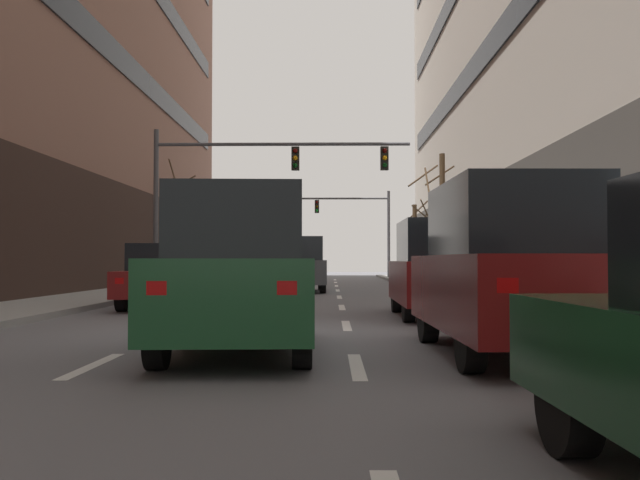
{
  "coord_description": "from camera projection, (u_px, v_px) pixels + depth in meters",
  "views": [
    {
      "loc": [
        1.24,
        -11.11,
        1.24
      ],
      "look_at": [
        0.73,
        24.34,
        2.26
      ],
      "focal_mm": 38.93,
      "sensor_mm": 36.0,
      "label": 1
    }
  ],
  "objects": [
    {
      "name": "car_driving_0",
      "position": [
        301.0,
        265.0,
        27.07
      ],
      "size": [
        2.01,
        4.47,
        2.13
      ],
      "color": "black",
      "rests_on": "ground"
    },
    {
      "name": "car_driving_3",
      "position": [
        166.0,
        276.0,
        17.97
      ],
      "size": [
        2.01,
        4.47,
        1.65
      ],
      "color": "black",
      "rests_on": "ground"
    },
    {
      "name": "lane_stripe_l1_s10",
      "position": [
        285.0,
        280.0,
        43.1
      ],
      "size": [
        0.16,
        2.0,
        0.01
      ],
      "primitive_type": "cube",
      "color": "silver",
      "rests_on": "ground"
    },
    {
      "name": "lane_stripe_l2_s9",
      "position": [
        336.0,
        282.0,
        38.05
      ],
      "size": [
        0.16,
        2.0,
        0.01
      ],
      "primitive_type": "cube",
      "color": "silver",
      "rests_on": "ground"
    },
    {
      "name": "lane_stripe_l2_s8",
      "position": [
        336.0,
        286.0,
        33.06
      ],
      "size": [
        0.16,
        2.0,
        0.01
      ],
      "primitive_type": "cube",
      "color": "silver",
      "rests_on": "ground"
    },
    {
      "name": "car_parked_1",
      "position": [
        510.0,
        269.0,
        9.03
      ],
      "size": [
        2.04,
        4.7,
        2.26
      ],
      "color": "black",
      "rests_on": "ground"
    },
    {
      "name": "lane_stripe_l2_s10",
      "position": [
        335.0,
        280.0,
        43.05
      ],
      "size": [
        0.16,
        2.0,
        0.01
      ],
      "primitive_type": "cube",
      "color": "silver",
      "rests_on": "ground"
    },
    {
      "name": "street_tree_2",
      "position": [
        416.0,
        239.0,
        37.23
      ],
      "size": [
        1.22,
        1.73,
        4.32
      ],
      "color": "#4C3823",
      "rests_on": "sidewalk_right"
    },
    {
      "name": "lane_stripe_l1_s7",
      "position": [
        261.0,
        290.0,
        28.1
      ],
      "size": [
        0.16,
        2.0,
        0.01
      ],
      "primitive_type": "cube",
      "color": "silver",
      "rests_on": "ground"
    },
    {
      "name": "lane_stripe_l2_s6",
      "position": [
        339.0,
        297.0,
        23.06
      ],
      "size": [
        0.16,
        2.0,
        0.01
      ],
      "primitive_type": "cube",
      "color": "silver",
      "rests_on": "ground"
    },
    {
      "name": "lane_stripe_l1_s6",
      "position": [
        247.0,
        297.0,
        23.11
      ],
      "size": [
        0.16,
        2.0,
        0.01
      ],
      "primitive_type": "cube",
      "color": "silver",
      "rests_on": "ground"
    },
    {
      "name": "car_parked_2",
      "position": [
        438.0,
        269.0,
        15.08
      ],
      "size": [
        1.84,
        4.34,
        2.1
      ],
      "color": "black",
      "rests_on": "ground"
    },
    {
      "name": "lane_stripe_l2_s3",
      "position": [
        357.0,
        366.0,
        8.07
      ],
      "size": [
        0.16,
        2.0,
        0.01
      ],
      "primitive_type": "cube",
      "color": "silver",
      "rests_on": "ground"
    },
    {
      "name": "street_tree_1",
      "position": [
        441.0,
        216.0,
        28.12
      ],
      "size": [
        2.01,
        2.04,
        5.42
      ],
      "color": "#4C3823",
      "rests_on": "sidewalk_right"
    },
    {
      "name": "street_tree_3",
      "position": [
        185.0,
        226.0,
        33.64
      ],
      "size": [
        2.23,
        2.09,
        6.04
      ],
      "color": "#4C3823",
      "rests_on": "sidewalk_left"
    },
    {
      "name": "lane_stripe_l2_s7",
      "position": [
        338.0,
        290.0,
        28.06
      ],
      "size": [
        0.16,
        2.0,
        0.01
      ],
      "primitive_type": "cube",
      "color": "silver",
      "rests_on": "ground"
    },
    {
      "name": "car_driving_1",
      "position": [
        214.0,
        270.0,
        25.99
      ],
      "size": [
        2.06,
        4.62,
        1.71
      ],
      "color": "black",
      "rests_on": "ground"
    },
    {
      "name": "lane_stripe_l1_s3",
      "position": [
        93.0,
        365.0,
        8.11
      ],
      "size": [
        0.16,
        2.0,
        0.01
      ],
      "primitive_type": "cube",
      "color": "silver",
      "rests_on": "ground"
    },
    {
      "name": "traffic_signal_0",
      "position": [
        249.0,
        175.0,
        24.94
      ],
      "size": [
        9.24,
        0.35,
        5.81
      ],
      "color": "#4C4C51",
      "rests_on": "sidewalk_left"
    },
    {
      "name": "lane_stripe_l2_s4",
      "position": [
        346.0,
        325.0,
        13.07
      ],
      "size": [
        0.16,
        2.0,
        0.01
      ],
      "primitive_type": "cube",
      "color": "silver",
      "rests_on": "ground"
    },
    {
      "name": "lane_stripe_l2_s5",
      "position": [
        342.0,
        307.0,
        18.07
      ],
      "size": [
        0.16,
        2.0,
        0.01
      ],
      "primitive_type": "cube",
      "color": "silver",
      "rests_on": "ground"
    },
    {
      "name": "ground_plane",
      "position": [
        253.0,
        337.0,
        11.09
      ],
      "size": [
        120.0,
        120.0,
        0.0
      ],
      "primitive_type": "plane",
      "color": "slate"
    },
    {
      "name": "pedestrian_1",
      "position": [
        517.0,
        265.0,
        20.95
      ],
      "size": [
        0.53,
        0.22,
        1.64
      ],
      "color": "brown",
      "rests_on": "sidewalk_right"
    },
    {
      "name": "traffic_signal_1",
      "position": [
        341.0,
        215.0,
        44.86
      ],
      "size": [
        8.54,
        0.34,
        5.57
      ],
      "color": "#4C4C51",
      "rests_on": "sidewalk_right"
    },
    {
      "name": "lane_stripe_l1_s9",
      "position": [
        279.0,
        282.0,
        38.1
      ],
      "size": [
        0.16,
        2.0,
        0.01
      ],
      "primitive_type": "cube",
      "color": "silver",
      "rests_on": "ground"
    },
    {
      "name": "lane_stripe_l1_s8",
      "position": [
        272.0,
        286.0,
        33.1
      ],
      "size": [
        0.16,
        2.0,
        0.01
      ],
      "primitive_type": "cube",
      "color": "silver",
      "rests_on": "ground"
    },
    {
      "name": "sidewalk_right",
      "position": [
        635.0,
        334.0,
        11.01
      ],
      "size": [
        2.9,
        80.0,
        0.14
      ],
      "primitive_type": "cube",
      "color": "gray",
      "rests_on": "ground"
    },
    {
      "name": "lane_stripe_l1_s4",
      "position": [
        183.0,
        325.0,
        13.11
      ],
      "size": [
        0.16,
        2.0,
        0.01
      ],
      "primitive_type": "cube",
      "color": "silver",
      "rests_on": "ground"
    },
    {
      "name": "lane_stripe_l1_s5",
      "position": [
        224.0,
        307.0,
        18.11
      ],
      "size": [
        0.16,
        2.0,
        0.01
      ],
      "primitive_type": "cube",
      "color": "silver",
      "rests_on": "ground"
    },
    {
      "name": "car_driving_2",
      "position": [
        240.0,
        272.0,
        9.24
      ],
      "size": [
        2.1,
        4.58,
        2.17
      ],
      "color": "black",
      "rests_on": "ground"
    }
  ]
}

